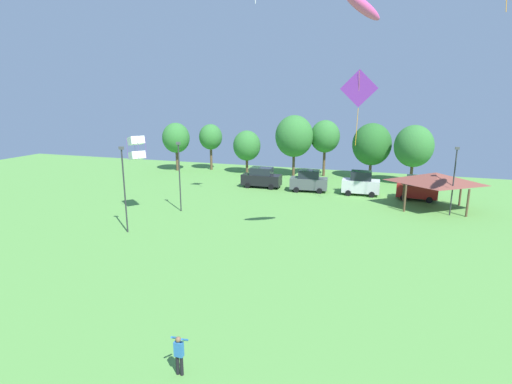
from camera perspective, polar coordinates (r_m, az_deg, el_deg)
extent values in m
cylinder|color=black|center=(17.41, -11.14, -23.06)|extent=(0.14, 0.14, 0.82)
cylinder|color=black|center=(17.33, -10.58, -23.21)|extent=(0.14, 0.14, 0.82)
cube|color=#2D6BB2|center=(16.95, -10.98, -21.18)|extent=(0.36, 0.20, 0.62)
sphere|color=brown|center=(16.72, -11.05, -19.97)|extent=(0.22, 0.22, 0.22)
cylinder|color=#2D6BB2|center=(16.90, -11.56, -19.71)|extent=(0.08, 0.50, 0.38)
cylinder|color=#2D6BB2|center=(16.71, -10.16, -20.06)|extent=(0.08, 0.50, 0.38)
cube|color=purple|center=(39.70, 14.50, 14.13)|extent=(3.50, 0.59, 3.47)
cylinder|color=orange|center=(39.68, 14.50, 14.13)|extent=(0.08, 0.74, 3.12)
cylinder|color=orange|center=(39.79, 14.20, 9.02)|extent=(0.09, 0.55, 3.52)
cube|color=white|center=(37.86, -16.77, 7.05)|extent=(1.80, 1.78, 0.91)
cube|color=white|center=(38.02, -16.64, 5.04)|extent=(1.80, 1.78, 0.91)
cylinder|color=purple|center=(37.80, -17.93, 5.94)|extent=(0.02, 0.02, 2.02)
cylinder|color=purple|center=(37.13, -16.47, 5.91)|extent=(0.02, 0.02, 2.02)
cylinder|color=purple|center=(38.74, -16.92, 6.17)|extent=(0.02, 0.02, 2.02)
cylinder|color=purple|center=(38.08, -15.48, 6.15)|extent=(0.02, 0.02, 2.02)
ellipsoid|color=#E54C93|center=(25.59, 14.92, 24.29)|extent=(2.53, 2.75, 1.78)
cube|color=green|center=(25.62, 14.95, 24.71)|extent=(0.31, 0.34, 0.81)
cube|color=black|center=(48.34, 0.78, 1.77)|extent=(4.75, 1.91, 1.25)
cube|color=#1E232D|center=(48.14, 0.79, 3.01)|extent=(2.62, 1.73, 0.88)
cylinder|color=black|center=(47.22, 2.16, 0.70)|extent=(0.64, 0.23, 0.64)
cylinder|color=black|center=(48.95, 2.73, 1.15)|extent=(0.64, 0.23, 0.64)
cylinder|color=black|center=(48.05, -1.21, 0.93)|extent=(0.64, 0.23, 0.64)
cylinder|color=black|center=(49.75, -0.53, 1.37)|extent=(0.64, 0.23, 0.64)
cube|color=#4C5156|center=(46.65, 7.53, 1.24)|extent=(4.43, 2.25, 1.28)
cube|color=#1E232D|center=(46.43, 7.57, 2.56)|extent=(2.51, 1.90, 0.90)
cylinder|color=black|center=(45.84, 9.06, 0.15)|extent=(0.66, 0.29, 0.64)
cylinder|color=black|center=(47.58, 9.18, 0.64)|extent=(0.66, 0.29, 0.64)
cylinder|color=black|center=(46.03, 5.78, 0.31)|extent=(0.66, 0.29, 0.64)
cylinder|color=black|center=(47.77, 6.02, 0.79)|extent=(0.66, 0.29, 0.64)
cube|color=silver|center=(46.11, 14.72, 0.84)|extent=(4.11, 1.93, 1.40)
cube|color=#1E232D|center=(45.87, 14.81, 2.29)|extent=(2.27, 1.74, 0.98)
cylinder|color=black|center=(45.34, 16.20, -0.36)|extent=(0.65, 0.24, 0.64)
cylinder|color=black|center=(47.13, 16.25, 0.14)|extent=(0.65, 0.24, 0.64)
cylinder|color=black|center=(45.42, 13.03, -0.15)|extent=(0.65, 0.24, 0.64)
cylinder|color=black|center=(47.21, 13.20, 0.35)|extent=(0.65, 0.24, 0.64)
cube|color=maroon|center=(45.72, 21.99, 0.15)|extent=(4.18, 2.04, 1.33)
cube|color=#1E232D|center=(45.49, 22.12, 1.54)|extent=(2.34, 1.79, 0.93)
cylinder|color=black|center=(45.02, 23.52, -1.06)|extent=(0.65, 0.26, 0.64)
cylinder|color=black|center=(46.78, 23.47, -0.54)|extent=(0.65, 0.26, 0.64)
cylinder|color=black|center=(44.98, 20.31, -0.78)|extent=(0.65, 0.26, 0.64)
cylinder|color=black|center=(46.74, 20.38, -0.27)|extent=(0.65, 0.26, 0.64)
cylinder|color=brown|center=(40.54, 20.51, -0.86)|extent=(0.20, 0.20, 2.60)
cylinder|color=brown|center=(41.15, 28.00, -1.39)|extent=(0.20, 0.20, 2.60)
cylinder|color=brown|center=(44.54, 20.36, 0.38)|extent=(0.20, 0.20, 2.60)
cylinder|color=brown|center=(45.09, 27.18, -0.12)|extent=(0.20, 0.20, 2.60)
pyramid|color=brown|center=(42.39, 24.25, 1.89)|extent=(6.96, 5.31, 1.00)
cylinder|color=#2D2D33|center=(40.60, 26.35, 1.16)|extent=(0.12, 0.12, 6.12)
cube|color=#4C4C51|center=(40.13, 26.82, 5.60)|extent=(0.36, 0.20, 0.24)
cylinder|color=#2D2D33|center=(33.30, -18.25, 0.02)|extent=(0.12, 0.12, 6.74)
cube|color=#4C4C51|center=(32.71, -18.70, 5.97)|extent=(0.36, 0.20, 0.24)
cylinder|color=#2D2D33|center=(38.41, -10.85, 1.92)|extent=(0.12, 0.12, 6.41)
cube|color=#4C4C51|center=(37.90, -11.07, 6.85)|extent=(0.36, 0.20, 0.24)
cylinder|color=brown|center=(60.69, -11.22, 4.61)|extent=(0.36, 0.36, 3.37)
ellipsoid|color=#337533|center=(60.30, -11.36, 7.60)|extent=(3.99, 3.99, 4.39)
cylinder|color=brown|center=(60.57, -6.42, 4.90)|extent=(0.36, 0.36, 3.65)
ellipsoid|color=#337533|center=(60.20, -6.50, 7.83)|extent=(3.42, 3.42, 3.76)
cylinder|color=brown|center=(57.51, -1.30, 3.95)|extent=(0.36, 0.36, 2.51)
ellipsoid|color=#337533|center=(57.12, -1.32, 6.64)|extent=(3.89, 3.89, 4.28)
cylinder|color=brown|center=(55.34, 5.39, 4.10)|extent=(0.36, 0.36, 3.61)
ellipsoid|color=#337533|center=(54.87, 5.48, 7.95)|extent=(5.13, 5.13, 5.64)
cylinder|color=brown|center=(56.17, 9.70, 4.29)|extent=(0.36, 0.36, 3.98)
ellipsoid|color=#337533|center=(55.73, 9.84, 7.84)|extent=(4.00, 4.00, 4.40)
cylinder|color=brown|center=(55.70, 16.00, 3.23)|extent=(0.36, 0.36, 2.72)
ellipsoid|color=#286628|center=(55.25, 16.21, 6.56)|extent=(5.06, 5.06, 5.57)
cylinder|color=brown|center=(53.71, 21.32, 2.64)|extent=(0.36, 0.36, 3.03)
ellipsoid|color=#337533|center=(53.25, 21.62, 6.11)|extent=(4.72, 4.72, 5.20)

